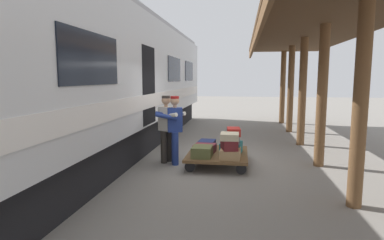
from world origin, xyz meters
name	(u,v)px	position (x,y,z in m)	size (l,w,h in m)	color
ground_plane	(216,162)	(0.00, 0.00, 0.00)	(60.00, 60.00, 0.00)	gray
platform_canopy	(323,31)	(-2.45, 0.00, 3.23)	(3.20, 16.16, 3.56)	brown
train_car	(94,81)	(3.26, 0.00, 2.06)	(3.03, 18.16, 4.00)	silver
luggage_cart	(218,154)	(-0.05, 0.28, 0.26)	(1.46, 1.80, 0.31)	brown
suitcase_teal_softside	(231,148)	(-0.38, 0.28, 0.44)	(0.49, 0.59, 0.27)	#1E666B
suitcase_tan_vintage	(230,153)	(-0.38, 0.78, 0.41)	(0.45, 0.62, 0.21)	tan
suitcase_olive_duffel	(202,152)	(0.28, 0.78, 0.43)	(0.45, 0.55, 0.25)	brown
suitcase_burgundy_valise	(205,148)	(0.28, 0.28, 0.41)	(0.51, 0.51, 0.20)	maroon
suitcase_yellow_case	(232,145)	(-0.38, -0.22, 0.40)	(0.45, 0.52, 0.18)	gold
suitcase_navy_fabric	(207,144)	(0.28, -0.22, 0.41)	(0.41, 0.53, 0.20)	navy
suitcase_maroon_trunk	(229,144)	(-0.35, 0.80, 0.63)	(0.32, 0.54, 0.23)	maroon
suitcase_cream_canvas	(230,136)	(-0.36, 0.83, 0.82)	(0.42, 0.48, 0.15)	beige
suitcase_gray_aluminum	(232,139)	(-0.40, 0.29, 0.67)	(0.31, 0.51, 0.17)	#9EA0A5
suitcase_red_plastic	(234,132)	(-0.43, 0.30, 0.85)	(0.31, 0.47, 0.19)	#AD231E
porter_in_overalls	(174,128)	(1.03, 0.37, 0.93)	(0.73, 0.55, 1.70)	navy
porter_by_door	(167,127)	(1.25, 0.24, 0.93)	(0.74, 0.62, 1.70)	#332D28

